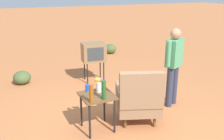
{
  "coord_description": "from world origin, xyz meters",
  "views": [
    {
      "loc": [
        2.01,
        3.65,
        2.41
      ],
      "look_at": [
        -0.23,
        -1.28,
        0.65
      ],
      "focal_mm": 41.03,
      "sensor_mm": 36.0,
      "label": 1
    }
  ],
  "objects_px": {
    "side_table": "(97,100)",
    "bottle_tall_amber": "(91,94)",
    "bottle_wine_green": "(104,90)",
    "armchair": "(139,98)",
    "person_standing": "(174,63)",
    "flower_vase": "(99,84)",
    "tv_on_stand": "(94,52)",
    "soda_can_blue": "(87,88)"
  },
  "relations": [
    {
      "from": "side_table",
      "to": "person_standing",
      "type": "relative_size",
      "value": 0.4
    },
    {
      "from": "tv_on_stand",
      "to": "bottle_wine_green",
      "type": "xyz_separation_m",
      "value": [
        0.78,
        2.55,
        0.04
      ]
    },
    {
      "from": "bottle_wine_green",
      "to": "bottle_tall_amber",
      "type": "relative_size",
      "value": 1.07
    },
    {
      "from": "side_table",
      "to": "bottle_tall_amber",
      "type": "relative_size",
      "value": 2.2
    },
    {
      "from": "bottle_wine_green",
      "to": "person_standing",
      "type": "bearing_deg",
      "value": -164.4
    },
    {
      "from": "soda_can_blue",
      "to": "flower_vase",
      "type": "distance_m",
      "value": 0.23
    },
    {
      "from": "side_table",
      "to": "bottle_wine_green",
      "type": "xyz_separation_m",
      "value": [
        -0.04,
        0.2,
        0.26
      ]
    },
    {
      "from": "person_standing",
      "to": "armchair",
      "type": "bearing_deg",
      "value": 20.85
    },
    {
      "from": "side_table",
      "to": "tv_on_stand",
      "type": "relative_size",
      "value": 0.64
    },
    {
      "from": "armchair",
      "to": "bottle_tall_amber",
      "type": "relative_size",
      "value": 3.53
    },
    {
      "from": "tv_on_stand",
      "to": "bottle_wine_green",
      "type": "distance_m",
      "value": 2.67
    },
    {
      "from": "tv_on_stand",
      "to": "flower_vase",
      "type": "height_order",
      "value": "tv_on_stand"
    },
    {
      "from": "person_standing",
      "to": "tv_on_stand",
      "type": "bearing_deg",
      "value": -64.67
    },
    {
      "from": "bottle_wine_green",
      "to": "flower_vase",
      "type": "height_order",
      "value": "bottle_wine_green"
    },
    {
      "from": "side_table",
      "to": "person_standing",
      "type": "xyz_separation_m",
      "value": [
        -1.8,
        -0.29,
        0.38
      ]
    },
    {
      "from": "bottle_tall_amber",
      "to": "bottle_wine_green",
      "type": "bearing_deg",
      "value": -170.81
    },
    {
      "from": "soda_can_blue",
      "to": "bottle_wine_green",
      "type": "distance_m",
      "value": 0.47
    },
    {
      "from": "armchair",
      "to": "side_table",
      "type": "distance_m",
      "value": 0.78
    },
    {
      "from": "person_standing",
      "to": "soda_can_blue",
      "type": "height_order",
      "value": "person_standing"
    },
    {
      "from": "side_table",
      "to": "flower_vase",
      "type": "bearing_deg",
      "value": -124.27
    },
    {
      "from": "person_standing",
      "to": "soda_can_blue",
      "type": "xyz_separation_m",
      "value": [
        1.89,
        0.05,
        -0.22
      ]
    },
    {
      "from": "armchair",
      "to": "person_standing",
      "type": "bearing_deg",
      "value": -159.15
    },
    {
      "from": "side_table",
      "to": "person_standing",
      "type": "height_order",
      "value": "person_standing"
    },
    {
      "from": "person_standing",
      "to": "bottle_wine_green",
      "type": "bearing_deg",
      "value": 15.6
    },
    {
      "from": "soda_can_blue",
      "to": "bottle_wine_green",
      "type": "relative_size",
      "value": 0.38
    },
    {
      "from": "armchair",
      "to": "flower_vase",
      "type": "relative_size",
      "value": 4.0
    },
    {
      "from": "bottle_wine_green",
      "to": "side_table",
      "type": "bearing_deg",
      "value": -78.22
    },
    {
      "from": "soda_can_blue",
      "to": "person_standing",
      "type": "bearing_deg",
      "value": -178.36
    },
    {
      "from": "person_standing",
      "to": "bottle_tall_amber",
      "type": "bearing_deg",
      "value": 14.87
    },
    {
      "from": "side_table",
      "to": "flower_vase",
      "type": "relative_size",
      "value": 2.49
    },
    {
      "from": "armchair",
      "to": "bottle_wine_green",
      "type": "relative_size",
      "value": 3.31
    },
    {
      "from": "side_table",
      "to": "bottle_tall_amber",
      "type": "distance_m",
      "value": 0.39
    },
    {
      "from": "tv_on_stand",
      "to": "bottle_tall_amber",
      "type": "distance_m",
      "value": 2.78
    },
    {
      "from": "side_table",
      "to": "soda_can_blue",
      "type": "distance_m",
      "value": 0.3
    },
    {
      "from": "bottle_tall_amber",
      "to": "flower_vase",
      "type": "distance_m",
      "value": 0.43
    },
    {
      "from": "armchair",
      "to": "bottle_tall_amber",
      "type": "height_order",
      "value": "armchair"
    },
    {
      "from": "flower_vase",
      "to": "bottle_wine_green",
      "type": "bearing_deg",
      "value": 84.04
    },
    {
      "from": "bottle_wine_green",
      "to": "bottle_tall_amber",
      "type": "distance_m",
      "value": 0.23
    },
    {
      "from": "bottle_tall_amber",
      "to": "person_standing",
      "type": "bearing_deg",
      "value": -165.13
    },
    {
      "from": "side_table",
      "to": "bottle_tall_amber",
      "type": "height_order",
      "value": "bottle_tall_amber"
    },
    {
      "from": "flower_vase",
      "to": "person_standing",
      "type": "bearing_deg",
      "value": -173.97
    },
    {
      "from": "person_standing",
      "to": "flower_vase",
      "type": "height_order",
      "value": "person_standing"
    }
  ]
}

